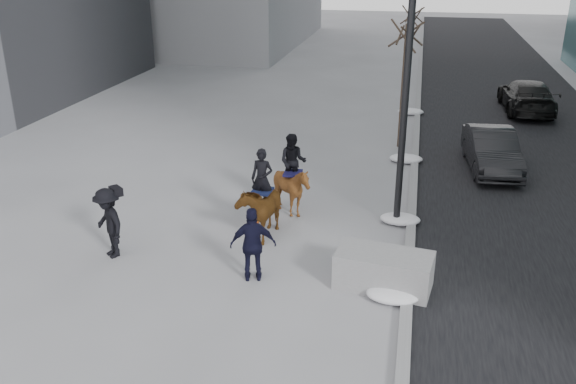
% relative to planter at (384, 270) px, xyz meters
% --- Properties ---
extents(ground, '(120.00, 120.00, 0.00)m').
position_rel_planter_xyz_m(ground, '(-2.46, 0.23, -0.42)').
color(ground, gray).
rests_on(ground, ground).
extents(road, '(8.00, 90.00, 0.01)m').
position_rel_planter_xyz_m(road, '(4.54, 10.23, -0.41)').
color(road, black).
rests_on(road, ground).
extents(curb, '(0.25, 90.00, 0.12)m').
position_rel_planter_xyz_m(curb, '(0.54, 10.23, -0.36)').
color(curb, gray).
rests_on(curb, ground).
extents(planter, '(2.21, 1.33, 0.83)m').
position_rel_planter_xyz_m(planter, '(0.00, 0.00, 0.00)').
color(planter, gray).
rests_on(planter, ground).
extents(car_near, '(1.78, 4.22, 1.36)m').
position_rel_planter_xyz_m(car_near, '(3.03, 8.44, 0.26)').
color(car_near, black).
rests_on(car_near, ground).
extents(car_far, '(2.15, 5.01, 1.44)m').
position_rel_planter_xyz_m(car_far, '(5.30, 16.73, 0.30)').
color(car_far, black).
rests_on(car_far, ground).
extents(tree_near, '(1.20, 1.20, 4.99)m').
position_rel_planter_xyz_m(tree_near, '(-0.06, 10.34, 2.08)').
color(tree_near, '#34271E').
rests_on(tree_near, ground).
extents(tree_far, '(1.20, 1.20, 4.31)m').
position_rel_planter_xyz_m(tree_far, '(-0.06, 21.93, 1.74)').
color(tree_far, '#382A21').
rests_on(tree_far, ground).
extents(mounted_left, '(0.95, 1.84, 2.30)m').
position_rel_planter_xyz_m(mounted_left, '(-3.29, 2.01, 0.44)').
color(mounted_left, '#523010').
rests_on(mounted_left, ground).
extents(mounted_right, '(1.26, 1.40, 2.30)m').
position_rel_planter_xyz_m(mounted_right, '(-2.78, 3.45, 0.51)').
color(mounted_right, '#4A280E').
rests_on(mounted_right, ground).
extents(feeder, '(1.10, 0.98, 1.75)m').
position_rel_planter_xyz_m(feeder, '(-2.89, -0.27, 0.46)').
color(feeder, black).
rests_on(feeder, ground).
extents(camera_crew, '(1.29, 1.23, 1.75)m').
position_rel_planter_xyz_m(camera_crew, '(-6.57, 0.10, 0.47)').
color(camera_crew, black).
rests_on(camera_crew, ground).
extents(lamppost, '(0.25, 2.49, 9.09)m').
position_rel_planter_xyz_m(lamppost, '(0.14, 3.54, 4.58)').
color(lamppost, black).
rests_on(lamppost, ground).
extents(snow_piles, '(1.14, 16.32, 0.29)m').
position_rel_planter_xyz_m(snow_piles, '(0.24, 6.71, -0.27)').
color(snow_piles, silver).
rests_on(snow_piles, ground).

